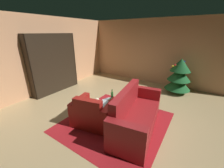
{
  "coord_description": "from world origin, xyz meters",
  "views": [
    {
      "loc": [
        1.72,
        -2.95,
        2.18
      ],
      "look_at": [
        -0.16,
        -0.1,
        0.89
      ],
      "focal_mm": 22.15,
      "sensor_mm": 36.0,
      "label": 1
    }
  ],
  "objects_px": {
    "bookshelf_unit": "(57,65)",
    "book_stack_on_table": "(113,102)",
    "coffee_table": "(114,105)",
    "armchair_red": "(94,113)",
    "bottle_on_table": "(112,96)",
    "couch_red": "(135,116)",
    "decorated_tree": "(179,76)"
  },
  "relations": [
    {
      "from": "book_stack_on_table",
      "to": "bottle_on_table",
      "type": "height_order",
      "value": "bottle_on_table"
    },
    {
      "from": "bookshelf_unit",
      "to": "decorated_tree",
      "type": "height_order",
      "value": "bookshelf_unit"
    },
    {
      "from": "bottle_on_table",
      "to": "decorated_tree",
      "type": "relative_size",
      "value": 0.24
    },
    {
      "from": "bookshelf_unit",
      "to": "armchair_red",
      "type": "xyz_separation_m",
      "value": [
        2.62,
        -0.95,
        -0.72
      ]
    },
    {
      "from": "bottle_on_table",
      "to": "coffee_table",
      "type": "bearing_deg",
      "value": -44.05
    },
    {
      "from": "bottle_on_table",
      "to": "decorated_tree",
      "type": "height_order",
      "value": "decorated_tree"
    },
    {
      "from": "couch_red",
      "to": "bottle_on_table",
      "type": "relative_size",
      "value": 6.59
    },
    {
      "from": "armchair_red",
      "to": "bottle_on_table",
      "type": "distance_m",
      "value": 0.65
    },
    {
      "from": "coffee_table",
      "to": "armchair_red",
      "type": "bearing_deg",
      "value": -129.3
    },
    {
      "from": "couch_red",
      "to": "book_stack_on_table",
      "type": "xyz_separation_m",
      "value": [
        -0.62,
        -0.01,
        0.21
      ]
    },
    {
      "from": "bottle_on_table",
      "to": "decorated_tree",
      "type": "xyz_separation_m",
      "value": [
        1.21,
        2.67,
        0.08
      ]
    },
    {
      "from": "coffee_table",
      "to": "bottle_on_table",
      "type": "height_order",
      "value": "bottle_on_table"
    },
    {
      "from": "armchair_red",
      "to": "book_stack_on_table",
      "type": "bearing_deg",
      "value": 52.62
    },
    {
      "from": "couch_red",
      "to": "decorated_tree",
      "type": "height_order",
      "value": "decorated_tree"
    },
    {
      "from": "couch_red",
      "to": "book_stack_on_table",
      "type": "distance_m",
      "value": 0.65
    },
    {
      "from": "armchair_red",
      "to": "couch_red",
      "type": "relative_size",
      "value": 0.55
    },
    {
      "from": "armchair_red",
      "to": "coffee_table",
      "type": "distance_m",
      "value": 0.54
    },
    {
      "from": "bookshelf_unit",
      "to": "book_stack_on_table",
      "type": "relative_size",
      "value": 9.78
    },
    {
      "from": "couch_red",
      "to": "bottle_on_table",
      "type": "distance_m",
      "value": 0.81
    },
    {
      "from": "book_stack_on_table",
      "to": "bottle_on_table",
      "type": "relative_size",
      "value": 0.71
    },
    {
      "from": "bookshelf_unit",
      "to": "book_stack_on_table",
      "type": "height_order",
      "value": "bookshelf_unit"
    },
    {
      "from": "coffee_table",
      "to": "couch_red",
      "type": "bearing_deg",
      "value": 0.98
    },
    {
      "from": "armchair_red",
      "to": "decorated_tree",
      "type": "xyz_separation_m",
      "value": [
        1.38,
        3.22,
        0.38
      ]
    },
    {
      "from": "armchair_red",
      "to": "decorated_tree",
      "type": "distance_m",
      "value": 3.52
    },
    {
      "from": "bottle_on_table",
      "to": "decorated_tree",
      "type": "bearing_deg",
      "value": 65.64
    },
    {
      "from": "armchair_red",
      "to": "book_stack_on_table",
      "type": "distance_m",
      "value": 0.56
    },
    {
      "from": "armchair_red",
      "to": "coffee_table",
      "type": "height_order",
      "value": "armchair_red"
    },
    {
      "from": "armchair_red",
      "to": "book_stack_on_table",
      "type": "height_order",
      "value": "armchair_red"
    },
    {
      "from": "couch_red",
      "to": "book_stack_on_table",
      "type": "relative_size",
      "value": 9.32
    },
    {
      "from": "decorated_tree",
      "to": "coffee_table",
      "type": "bearing_deg",
      "value": -110.48
    },
    {
      "from": "coffee_table",
      "to": "decorated_tree",
      "type": "relative_size",
      "value": 0.6
    },
    {
      "from": "bottle_on_table",
      "to": "couch_red",
      "type": "bearing_deg",
      "value": -10.54
    }
  ]
}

